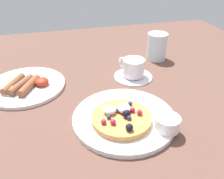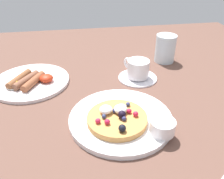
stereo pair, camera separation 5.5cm
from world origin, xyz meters
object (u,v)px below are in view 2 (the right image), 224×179
object	(u,v)px
coffee_saucer	(138,77)
coffee_cup	(138,68)
water_glass	(165,48)
pancake_plate	(121,119)
syrup_ramekin	(162,127)
breakfast_plate	(31,82)

from	to	relation	value
coffee_saucer	coffee_cup	size ratio (longest dim) A/B	1.37
water_glass	coffee_saucer	bearing A→B (deg)	-138.75
pancake_plate	water_glass	bearing A→B (deg)	54.46
syrup_ramekin	coffee_saucer	xyz separation A→B (cm)	(1.68, 27.98, -2.60)
pancake_plate	coffee_cup	size ratio (longest dim) A/B	2.78
coffee_saucer	coffee_cup	distance (cm)	3.36
breakfast_plate	coffee_saucer	xyz separation A→B (cm)	(34.71, -2.48, -0.10)
pancake_plate	breakfast_plate	bearing A→B (deg)	136.90
breakfast_plate	coffee_cup	world-z (taller)	coffee_cup
syrup_ramekin	pancake_plate	bearing A→B (deg)	138.63
pancake_plate	breakfast_plate	distance (cm)	34.07
syrup_ramekin	water_glass	bearing A→B (deg)	69.15
breakfast_plate	water_glass	size ratio (longest dim) A/B	2.39
coffee_saucer	coffee_cup	bearing A→B (deg)	122.55
pancake_plate	water_glass	distance (cm)	40.33
water_glass	syrup_ramekin	bearing A→B (deg)	-110.85
pancake_plate	coffee_saucer	xyz separation A→B (cm)	(9.83, 20.80, -0.23)
pancake_plate	breakfast_plate	xyz separation A→B (cm)	(-24.88, 23.28, -0.13)
coffee_cup	water_glass	distance (cm)	17.94
pancake_plate	coffee_cup	xyz separation A→B (cm)	(9.73, 20.95, 3.12)
syrup_ramekin	breakfast_plate	distance (cm)	45.00
syrup_ramekin	breakfast_plate	xyz separation A→B (cm)	(-33.03, 30.46, -2.50)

